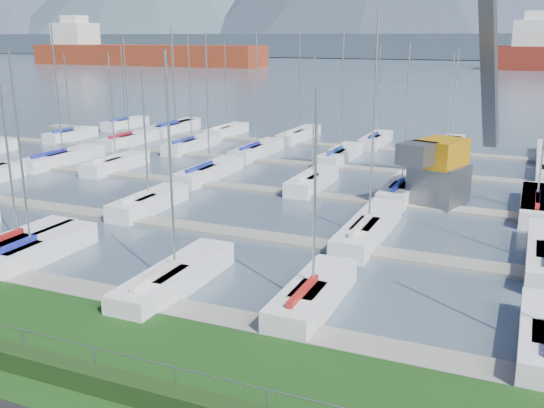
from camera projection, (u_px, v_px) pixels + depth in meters
The scene contains 8 objects.
water at pixel (509, 64), 249.52m from camera, with size 800.00×540.00×0.20m, color #495A6B.
hedge at pixel (114, 385), 18.74m from camera, with size 80.00×0.70×0.70m, color #1B3312.
fence at pixel (120, 354), 18.86m from camera, with size 0.04×0.04×80.00m, color gray.
foothill at pixel (517, 46), 309.79m from camera, with size 900.00×80.00×12.00m, color #3A4955.
docks at pixel (351, 199), 42.27m from camera, with size 90.00×41.60×0.25m.
crane at pixel (453, 120), 40.50m from camera, with size 5.59×13.48×22.35m.
cargo_ship_west at pixel (137, 55), 240.40m from camera, with size 97.63×18.02×21.50m.
sailboat_fleet at pixel (326, 113), 44.34m from camera, with size 74.41×50.13×13.71m.
Camera 1 is at (11.02, -13.69, 10.76)m, focal length 40.00 mm.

